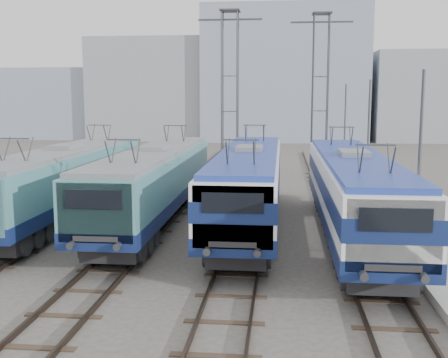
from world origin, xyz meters
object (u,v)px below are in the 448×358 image
(locomotive_far_right, at_px, (353,188))
(mast_rear, at_px, (345,130))
(locomotive_center_left, at_px, (154,180))
(mast_front, at_px, (419,169))
(mast_mid, at_px, (368,142))
(locomotive_far_left, at_px, (65,177))
(locomotive_center_right, at_px, (249,180))
(catenary_tower_east, at_px, (320,88))
(catenary_tower_west, at_px, (230,88))

(locomotive_far_right, height_order, mast_rear, mast_rear)
(locomotive_center_left, bearing_deg, mast_rear, 59.81)
(mast_front, height_order, mast_mid, same)
(locomotive_far_left, relative_size, locomotive_center_left, 1.00)
(locomotive_center_right, height_order, catenary_tower_east, catenary_tower_east)
(locomotive_center_right, bearing_deg, catenary_tower_west, 98.64)
(locomotive_far_right, height_order, catenary_tower_east, catenary_tower_east)
(locomotive_center_right, height_order, catenary_tower_west, catenary_tower_west)
(mast_mid, bearing_deg, locomotive_far_left, -157.61)
(mast_rear, bearing_deg, locomotive_far_left, -129.95)
(mast_front, relative_size, mast_rear, 1.00)
(locomotive_center_left, height_order, locomotive_far_right, locomotive_far_right)
(catenary_tower_east, bearing_deg, mast_rear, 43.60)
(locomotive_center_left, distance_m, locomotive_center_right, 4.50)
(catenary_tower_west, height_order, mast_rear, catenary_tower_west)
(locomotive_far_right, relative_size, catenary_tower_west, 1.48)
(locomotive_center_left, xyz_separation_m, locomotive_center_right, (4.50, -0.16, 0.08))
(locomotive_far_right, bearing_deg, locomotive_far_left, 169.83)
(locomotive_center_left, height_order, mast_rear, mast_rear)
(locomotive_center_left, bearing_deg, mast_front, -26.26)
(catenary_tower_east, bearing_deg, catenary_tower_west, -162.90)
(locomotive_center_left, height_order, mast_front, mast_front)
(catenary_tower_west, xyz_separation_m, mast_front, (8.60, -20.00, -3.14))
(catenary_tower_west, bearing_deg, mast_mid, -42.93)
(catenary_tower_west, bearing_deg, locomotive_center_left, -98.73)
(locomotive_far_left, distance_m, locomotive_far_right, 13.72)
(mast_front, bearing_deg, catenary_tower_east, 95.45)
(locomotive_far_right, relative_size, mast_mid, 2.54)
(locomotive_center_left, relative_size, mast_rear, 2.49)
(locomotive_far_left, relative_size, catenary_tower_east, 1.45)
(locomotive_far_right, distance_m, mast_rear, 20.86)
(locomotive_center_right, xyz_separation_m, catenary_tower_west, (-2.25, 14.81, 4.38))
(locomotive_center_right, bearing_deg, catenary_tower_east, 75.81)
(catenary_tower_east, bearing_deg, mast_mid, -78.14)
(locomotive_center_left, relative_size, mast_mid, 2.49)
(locomotive_center_left, relative_size, locomotive_far_right, 0.98)
(locomotive_center_left, distance_m, mast_mid, 12.79)
(locomotive_center_left, height_order, locomotive_center_right, locomotive_center_right)
(catenary_tower_west, bearing_deg, mast_front, -66.73)
(mast_mid, bearing_deg, mast_front, -90.00)
(locomotive_center_right, xyz_separation_m, locomotive_far_right, (4.50, -1.94, 0.01))
(catenary_tower_west, height_order, mast_front, catenary_tower_west)
(locomotive_far_left, xyz_separation_m, catenary_tower_west, (6.75, 14.32, 4.47))
(locomotive_center_right, relative_size, catenary_tower_east, 1.47)
(locomotive_center_right, xyz_separation_m, mast_front, (6.35, -5.19, 1.24))
(locomotive_far_left, bearing_deg, locomotive_center_left, -4.13)
(catenary_tower_west, xyz_separation_m, catenary_tower_east, (6.50, 2.00, 0.00))
(catenary_tower_west, relative_size, catenary_tower_east, 1.00)
(locomotive_far_left, distance_m, locomotive_center_left, 4.51)
(locomotive_far_right, height_order, mast_front, mast_front)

